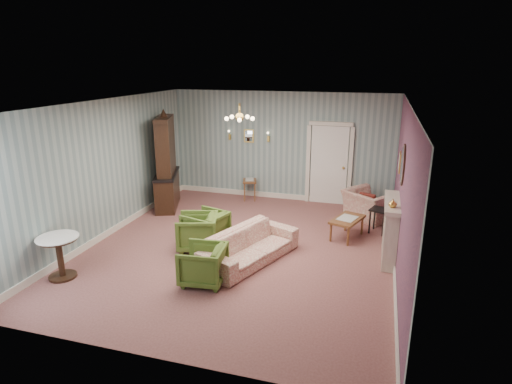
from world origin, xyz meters
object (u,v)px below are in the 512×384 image
(fireplace, at_px, (390,230))
(olive_chair_a, at_px, (203,263))
(pedestal_table, at_px, (60,257))
(wingback_chair, at_px, (370,200))
(olive_chair_b, at_px, (197,230))
(olive_chair_c, at_px, (205,227))
(dresser, at_px, (166,160))
(sofa_chintz, at_px, (250,240))
(coffee_table, at_px, (347,228))
(side_table_black, at_px, (379,221))

(fireplace, bearing_deg, olive_chair_a, -147.98)
(fireplace, xyz_separation_m, pedestal_table, (-5.49, -2.43, -0.19))
(wingback_chair, bearing_deg, fireplace, 140.49)
(olive_chair_b, distance_m, olive_chair_c, 0.25)
(olive_chair_a, xyz_separation_m, dresser, (-2.47, 3.47, 0.87))
(sofa_chintz, bearing_deg, pedestal_table, 139.33)
(dresser, bearing_deg, olive_chair_c, -66.97)
(dresser, distance_m, coffee_table, 4.83)
(sofa_chintz, relative_size, wingback_chair, 1.98)
(dresser, bearing_deg, fireplace, -36.53)
(sofa_chintz, height_order, fireplace, fireplace)
(olive_chair_b, bearing_deg, dresser, -157.57)
(olive_chair_a, height_order, sofa_chintz, sofa_chintz)
(olive_chair_a, distance_m, olive_chair_b, 1.42)
(coffee_table, bearing_deg, olive_chair_a, -129.25)
(fireplace, relative_size, pedestal_table, 1.81)
(sofa_chintz, distance_m, fireplace, 2.67)
(olive_chair_b, height_order, dresser, dresser)
(coffee_table, height_order, pedestal_table, pedestal_table)
(olive_chair_b, height_order, pedestal_table, olive_chair_b)
(olive_chair_a, xyz_separation_m, olive_chair_c, (-0.58, 1.49, 0.02))
(olive_chair_b, height_order, side_table_black, olive_chair_b)
(fireplace, bearing_deg, olive_chair_c, -173.53)
(wingback_chair, height_order, side_table_black, wingback_chair)
(olive_chair_a, relative_size, coffee_table, 0.84)
(dresser, distance_m, fireplace, 5.77)
(wingback_chair, xyz_separation_m, fireplace, (0.45, -2.11, 0.11))
(olive_chair_b, bearing_deg, side_table_black, 101.45)
(olive_chair_a, height_order, pedestal_table, pedestal_table)
(olive_chair_c, bearing_deg, dresser, -119.96)
(side_table_black, xyz_separation_m, pedestal_table, (-5.28, -3.67, 0.10))
(coffee_table, height_order, side_table_black, side_table_black)
(olive_chair_c, height_order, side_table_black, olive_chair_c)
(olive_chair_c, height_order, pedestal_table, olive_chair_c)
(dresser, xyz_separation_m, side_table_black, (5.30, -0.33, -0.96))
(olive_chair_a, distance_m, dresser, 4.35)
(olive_chair_c, relative_size, sofa_chintz, 0.37)
(olive_chair_a, distance_m, fireplace, 3.59)
(olive_chair_b, bearing_deg, coffee_table, 99.60)
(olive_chair_a, height_order, olive_chair_b, olive_chair_b)
(olive_chair_a, distance_m, coffee_table, 3.46)
(sofa_chintz, xyz_separation_m, fireplace, (2.52, 0.87, 0.16))
(olive_chair_b, height_order, wingback_chair, wingback_chair)
(olive_chair_a, bearing_deg, pedestal_table, -83.27)
(olive_chair_b, xyz_separation_m, sofa_chintz, (1.17, -0.22, 0.02))
(olive_chair_a, bearing_deg, coffee_table, 135.23)
(olive_chair_c, xyz_separation_m, coffee_table, (2.76, 1.18, -0.17))
(coffee_table, distance_m, pedestal_table, 5.63)
(olive_chair_b, distance_m, pedestal_table, 2.53)
(olive_chair_b, relative_size, olive_chair_c, 1.01)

